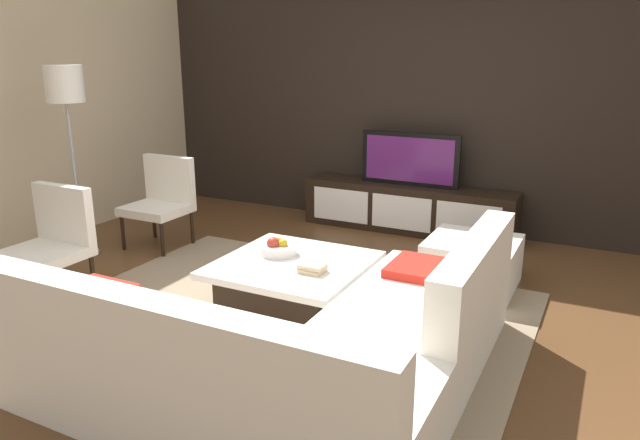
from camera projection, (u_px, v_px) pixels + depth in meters
ground_plane at (299, 317)px, 4.28m from camera, size 14.00×14.00×0.00m
feature_wall_back at (422, 96)px, 6.20m from camera, size 6.40×0.12×2.80m
side_wall_left at (5, 102)px, 5.45m from camera, size 0.12×5.20×2.80m
area_rug at (287, 314)px, 4.32m from camera, size 3.35×2.52×0.01m
media_console at (408, 208)px, 6.26m from camera, size 2.25×0.43×0.50m
television at (410, 159)px, 6.12m from camera, size 1.05×0.06×0.55m
sectional_couch at (299, 351)px, 3.23m from camera, size 2.30×2.29×0.82m
coffee_table at (293, 284)px, 4.35m from camera, size 1.05×1.05×0.38m
accent_chair_near at (54, 236)px, 4.52m from camera, size 0.57×0.50×0.87m
floor_lamp at (66, 96)px, 5.19m from camera, size 0.33×0.33×1.74m
ottoman at (472, 263)px, 4.79m from camera, size 0.70×0.70×0.40m
fruit_bowl at (278, 248)px, 4.45m from camera, size 0.28×0.28×0.14m
accent_chair_far at (162, 196)px, 5.76m from camera, size 0.57×0.51×0.87m
book_stack at (312, 268)px, 4.09m from camera, size 0.18×0.15×0.06m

